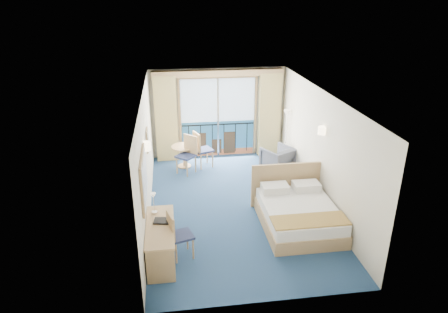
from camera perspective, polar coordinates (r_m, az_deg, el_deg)
floor at (r=9.64m, az=1.59°, el=-6.96°), size 6.50×6.50×0.00m
room_walls at (r=8.90m, az=1.71°, el=3.05°), size 4.04×6.54×2.72m
balcony_door at (r=12.12m, az=-0.89°, el=5.24°), size 2.36×0.03×2.52m
curtain_left at (r=11.86m, az=-8.26°, el=5.29°), size 0.65×0.22×2.55m
curtain_right at (r=12.23m, az=6.49°, el=5.90°), size 0.65×0.22×2.55m
pelmet at (r=11.66m, az=-0.83°, el=11.84°), size 3.80×0.25×0.18m
mirror at (r=7.50m, az=-11.39°, el=-3.13°), size 0.05×1.25×0.95m
wall_print at (r=9.28m, az=-10.87°, el=2.32°), size 0.04×0.42×0.52m
sconce_left at (r=8.21m, az=-11.05°, el=1.46°), size 0.18×0.18×0.18m
sconce_right at (r=9.25m, az=13.83°, el=3.64°), size 0.18×0.18×0.18m
bed at (r=8.88m, az=10.51°, el=-7.94°), size 1.69×2.01×1.06m
nightstand at (r=10.08m, az=11.47°, el=-4.32°), size 0.41×0.39×0.54m
phone at (r=9.98m, az=11.63°, el=-2.63°), size 0.21×0.18×0.08m
armchair at (r=11.39m, az=7.67°, el=-0.34°), size 1.04×1.05×0.71m
floor_lamp at (r=11.66m, az=8.92°, el=4.71°), size 0.22×0.22×1.62m
desk at (r=7.46m, az=-9.04°, el=-13.46°), size 0.52×1.52×0.71m
desk_chair at (r=7.68m, az=-6.74°, el=-10.78°), size 0.52×0.52×0.97m
folder at (r=7.73m, az=-8.83°, el=-9.07°), size 0.35×0.28×0.03m
desk_lamp at (r=7.87m, az=-10.04°, el=-6.00°), size 0.11×0.11×0.42m
round_table at (r=11.56m, az=-5.75°, el=0.77°), size 0.71×0.71×0.63m
table_chair_a at (r=11.45m, az=-3.32°, el=1.28°), size 0.60×0.59×1.07m
table_chair_b at (r=11.16m, az=-5.17°, el=0.64°), size 0.65×0.65×1.06m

